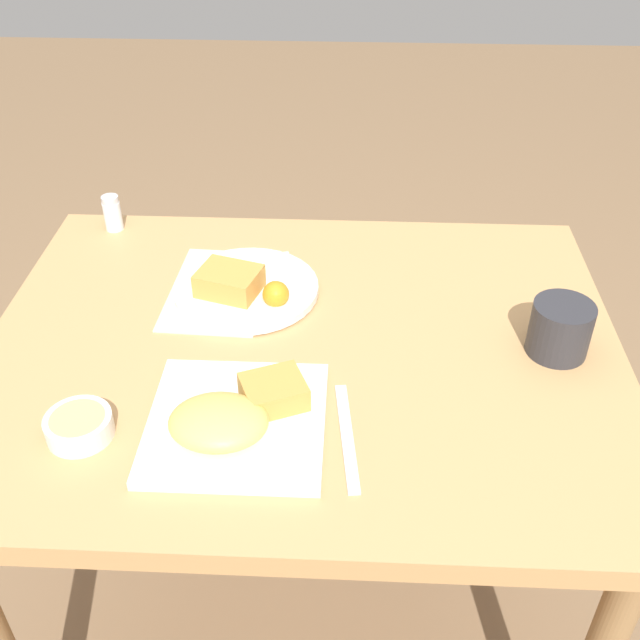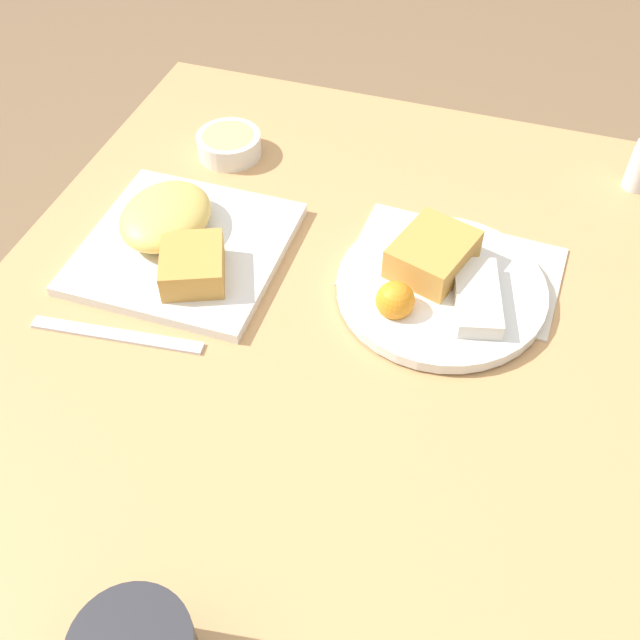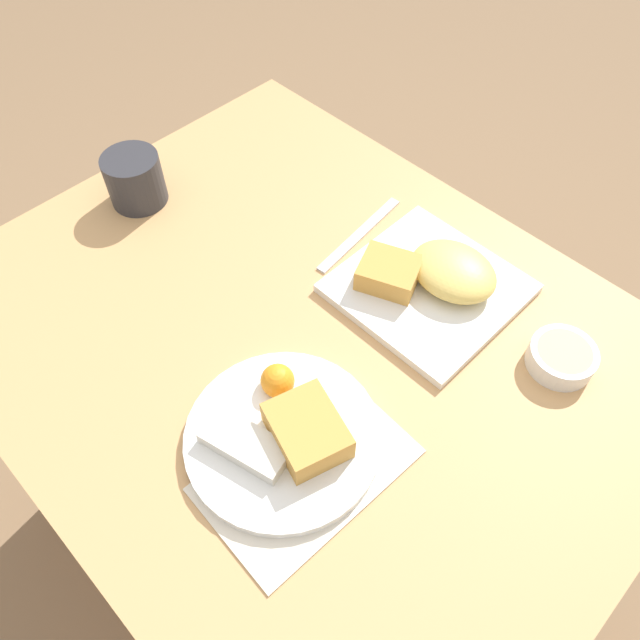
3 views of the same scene
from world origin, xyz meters
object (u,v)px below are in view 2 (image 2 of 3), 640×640
(plate_square_near, at_px, (178,238))
(sauce_ramekin, at_px, (229,144))
(plate_oval_far, at_px, (439,282))
(butter_knife, at_px, (117,335))

(plate_square_near, xyz_separation_m, sauce_ramekin, (-0.21, -0.02, -0.00))
(plate_oval_far, distance_m, sauce_ramekin, 0.38)
(plate_oval_far, bearing_deg, sauce_ramekin, -117.89)
(plate_square_near, distance_m, plate_oval_far, 0.32)
(butter_knife, bearing_deg, plate_square_near, 80.82)
(plate_square_near, xyz_separation_m, butter_knife, (0.15, -0.01, -0.02))
(plate_oval_far, xyz_separation_m, butter_knife, (0.18, -0.33, -0.02))
(plate_oval_far, height_order, butter_knife, plate_oval_far)
(sauce_ramekin, bearing_deg, plate_oval_far, 62.11)
(butter_knife, bearing_deg, sauce_ramekin, 85.58)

